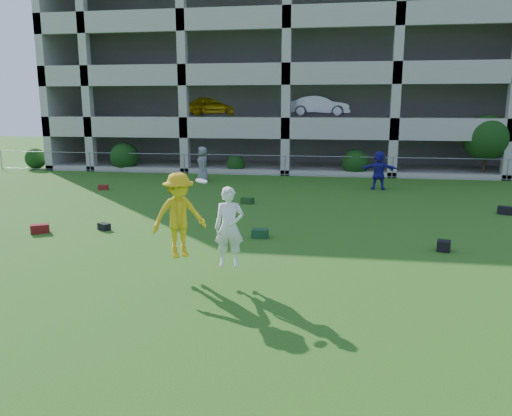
% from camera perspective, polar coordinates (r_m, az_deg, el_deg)
% --- Properties ---
extents(ground, '(100.00, 100.00, 0.00)m').
position_cam_1_polar(ground, '(10.65, -7.84, -10.49)').
color(ground, '#235114').
rests_on(ground, ground).
extents(bystander_c, '(0.91, 1.07, 1.86)m').
position_cam_1_polar(bystander_c, '(26.55, -6.11, 4.99)').
color(bystander_c, slate).
rests_on(bystander_c, ground).
extents(bystander_d, '(1.77, 0.66, 1.87)m').
position_cam_1_polar(bystander_d, '(24.69, 13.86, 4.23)').
color(bystander_d, navy).
rests_on(bystander_d, ground).
extents(bag_red_a, '(0.63, 0.54, 0.28)m').
position_cam_1_polar(bag_red_a, '(17.31, -23.46, -2.19)').
color(bag_red_a, '#5C120F').
rests_on(bag_red_a, ground).
extents(bag_black_b, '(0.47, 0.42, 0.22)m').
position_cam_1_polar(bag_black_b, '(17.02, -16.97, -2.05)').
color(bag_black_b, black).
rests_on(bag_black_b, ground).
extents(bag_green_c, '(0.51, 0.37, 0.26)m').
position_cam_1_polar(bag_green_c, '(15.34, 0.46, -2.92)').
color(bag_green_c, '#14371C').
rests_on(bag_green_c, ground).
extents(crate_d, '(0.42, 0.42, 0.30)m').
position_cam_1_polar(crate_d, '(14.89, 20.66, -4.07)').
color(crate_d, black).
rests_on(crate_d, ground).
extents(bag_black_e, '(0.67, 0.53, 0.30)m').
position_cam_1_polar(bag_black_e, '(20.77, 26.72, -0.26)').
color(bag_black_e, black).
rests_on(bag_black_e, ground).
extents(bag_red_f, '(0.51, 0.39, 0.24)m').
position_cam_1_polar(bag_red_f, '(25.06, -17.06, 2.27)').
color(bag_red_f, '#612210').
rests_on(bag_red_f, ground).
extents(bag_green_g, '(0.57, 0.45, 0.25)m').
position_cam_1_polar(bag_green_g, '(20.61, -1.00, 0.85)').
color(bag_green_g, '#153413').
rests_on(bag_green_g, ground).
extents(frisbee_contest, '(2.33, 1.35, 2.08)m').
position_cam_1_polar(frisbee_contest, '(11.58, -7.57, -1.12)').
color(frisbee_contest, gold).
rests_on(frisbee_contest, ground).
extents(parking_garage, '(30.00, 14.00, 12.00)m').
position_cam_1_polar(parking_garage, '(37.28, 4.87, 14.75)').
color(parking_garage, '#9E998C').
rests_on(parking_garage, ground).
extents(fence, '(36.06, 0.06, 1.20)m').
position_cam_1_polar(fence, '(28.76, 3.31, 4.91)').
color(fence, gray).
rests_on(fence, ground).
extents(shrub_row, '(34.38, 2.52, 3.50)m').
position_cam_1_polar(shrub_row, '(29.26, 12.51, 6.54)').
color(shrub_row, '#163D11').
rests_on(shrub_row, ground).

